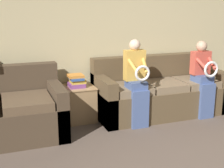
# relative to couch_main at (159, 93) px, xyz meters

# --- Properties ---
(wall_back) EXTENTS (7.67, 0.06, 2.55)m
(wall_back) POSITION_rel_couch_main_xyz_m (-0.45, 0.46, 0.94)
(wall_back) COLOR #C6B789
(wall_back) RESTS_ON ground_plane
(couch_main) EXTENTS (2.10, 0.85, 0.92)m
(couch_main) POSITION_rel_couch_main_xyz_m (0.00, 0.00, 0.00)
(couch_main) COLOR brown
(couch_main) RESTS_ON ground_plane
(couch_side) EXTENTS (1.62, 0.96, 0.92)m
(couch_side) POSITION_rel_couch_main_xyz_m (-2.43, -0.14, -0.01)
(couch_side) COLOR #473828
(couch_side) RESTS_ON ground_plane
(child_left_seated) EXTENTS (0.30, 0.37, 1.26)m
(child_left_seated) POSITION_rel_couch_main_xyz_m (-0.57, -0.35, 0.35)
(child_left_seated) COLOR #475B8E
(child_left_seated) RESTS_ON ground_plane
(child_right_seated) EXTENTS (0.30, 0.37, 1.19)m
(child_right_seated) POSITION_rel_couch_main_xyz_m (0.57, -0.35, 0.32)
(child_right_seated) COLOR #475B8E
(child_right_seated) RESTS_ON ground_plane
(side_shelf) EXTENTS (0.52, 0.52, 0.53)m
(side_shelf) POSITION_rel_couch_main_xyz_m (-1.33, 0.15, -0.06)
(side_shelf) COLOR #9E7A51
(side_shelf) RESTS_ON ground_plane
(book_stack) EXTENTS (0.24, 0.32, 0.19)m
(book_stack) POSITION_rel_couch_main_xyz_m (-1.34, 0.15, 0.29)
(book_stack) COLOR #7A4284
(book_stack) RESTS_ON side_shelf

